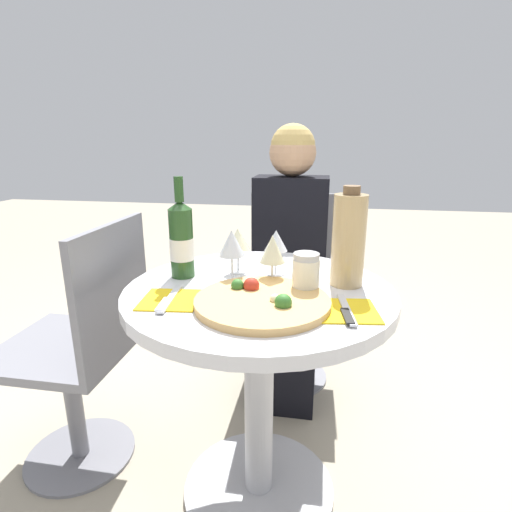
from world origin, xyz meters
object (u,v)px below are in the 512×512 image
Objects in this scene: seated_diner at (288,274)px; pizza_large at (262,301)px; dining_table at (259,351)px; chair_empty_side at (84,352)px; tall_carafe at (349,240)px; chair_behind_diner at (290,290)px; wine_bottle at (181,240)px.

pizza_large is at bearing 89.76° from seated_diner.
seated_diner is at bearing 89.76° from pizza_large.
dining_table is 0.87× the size of chair_empty_side.
tall_carafe is at bearing 41.31° from pizza_large.
chair_empty_side is at bearing 41.93° from seated_diner.
chair_behind_diner is 0.74× the size of seated_diner.
dining_table is 0.87× the size of chair_behind_diner.
dining_table is 2.52× the size of wine_bottle.
seated_diner is 1.36× the size of chair_empty_side.
pizza_large is at bearing -138.69° from tall_carafe.
seated_diner is 3.47× the size of pizza_large.
tall_carafe is at bearing 1.29° from wine_bottle.
pizza_large is 1.14× the size of wine_bottle.
seated_diner is at bearing -48.07° from chair_empty_side.
seated_diner reaches higher than chair_behind_diner.
dining_table is 0.62m from chair_empty_side.
seated_diner is (-0.00, -0.14, 0.13)m from chair_behind_diner.
chair_behind_diner is 3.10× the size of tall_carafe.
dining_table is 2.69× the size of tall_carafe.
dining_table is at bearing 87.21° from seated_diner.
wine_bottle is 1.07× the size of tall_carafe.
dining_table is at bearing -12.87° from wine_bottle.
chair_empty_side reaches higher than pizza_large.
tall_carafe is at bearing 15.41° from dining_table.
seated_diner is (0.03, 0.62, 0.04)m from dining_table.
pizza_large is at bearing 89.80° from chair_behind_diner.
seated_diner reaches higher than dining_table.
chair_empty_side reaches higher than dining_table.
pizza_large is at bearing -104.42° from chair_empty_side.
chair_empty_side is at bearing -177.51° from wine_bottle.
wine_bottle is at bearing -178.71° from tall_carafe.
dining_table is 0.42m from tall_carafe.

